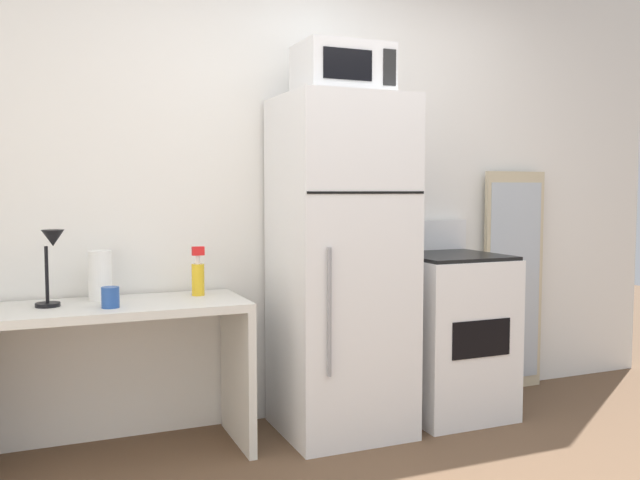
{
  "coord_description": "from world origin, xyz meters",
  "views": [
    {
      "loc": [
        -1.42,
        -1.89,
        1.28
      ],
      "look_at": [
        -0.17,
        1.1,
        1.04
      ],
      "focal_mm": 37.8,
      "sensor_mm": 36.0,
      "label": 1
    }
  ],
  "objects_px": {
    "desk": "(115,350)",
    "coffee_mug": "(110,297)",
    "microwave": "(343,71)",
    "leaning_mirror": "(513,281)",
    "desk_lamp": "(51,255)",
    "oven_range": "(449,333)",
    "paper_towel_roll": "(100,275)",
    "refrigerator": "(340,266)",
    "spray_bottle": "(198,276)"
  },
  "relations": [
    {
      "from": "desk",
      "to": "coffee_mug",
      "type": "relative_size",
      "value": 12.97
    },
    {
      "from": "microwave",
      "to": "leaning_mirror",
      "type": "height_order",
      "value": "microwave"
    },
    {
      "from": "desk_lamp",
      "to": "oven_range",
      "type": "height_order",
      "value": "desk_lamp"
    },
    {
      "from": "paper_towel_roll",
      "to": "refrigerator",
      "type": "bearing_deg",
      "value": -8.66
    },
    {
      "from": "coffee_mug",
      "to": "leaning_mirror",
      "type": "xyz_separation_m",
      "value": [
        2.51,
        0.33,
        -0.1
      ]
    },
    {
      "from": "paper_towel_roll",
      "to": "microwave",
      "type": "xyz_separation_m",
      "value": [
        1.2,
        -0.2,
        1.02
      ]
    },
    {
      "from": "refrigerator",
      "to": "oven_range",
      "type": "bearing_deg",
      "value": 1.09
    },
    {
      "from": "microwave",
      "to": "leaning_mirror",
      "type": "bearing_deg",
      "value": 12.18
    },
    {
      "from": "oven_range",
      "to": "microwave",
      "type": "bearing_deg",
      "value": -177.15
    },
    {
      "from": "paper_towel_roll",
      "to": "spray_bottle",
      "type": "xyz_separation_m",
      "value": [
        0.47,
        -0.04,
        -0.02
      ]
    },
    {
      "from": "desk_lamp",
      "to": "oven_range",
      "type": "relative_size",
      "value": 0.32
    },
    {
      "from": "desk",
      "to": "spray_bottle",
      "type": "relative_size",
      "value": 4.95
    },
    {
      "from": "desk",
      "to": "desk_lamp",
      "type": "relative_size",
      "value": 3.49
    },
    {
      "from": "paper_towel_roll",
      "to": "leaning_mirror",
      "type": "bearing_deg",
      "value": 1.95
    },
    {
      "from": "oven_range",
      "to": "leaning_mirror",
      "type": "relative_size",
      "value": 0.79
    },
    {
      "from": "coffee_mug",
      "to": "oven_range",
      "type": "bearing_deg",
      "value": 2.29
    },
    {
      "from": "leaning_mirror",
      "to": "paper_towel_roll",
      "type": "bearing_deg",
      "value": -178.05
    },
    {
      "from": "desk",
      "to": "microwave",
      "type": "xyz_separation_m",
      "value": [
        1.15,
        -0.07,
        1.37
      ]
    },
    {
      "from": "microwave",
      "to": "leaning_mirror",
      "type": "relative_size",
      "value": 0.33
    },
    {
      "from": "oven_range",
      "to": "leaning_mirror",
      "type": "xyz_separation_m",
      "value": [
        0.65,
        0.26,
        0.23
      ]
    },
    {
      "from": "coffee_mug",
      "to": "refrigerator",
      "type": "relative_size",
      "value": 0.05
    },
    {
      "from": "paper_towel_roll",
      "to": "leaning_mirror",
      "type": "height_order",
      "value": "leaning_mirror"
    },
    {
      "from": "desk",
      "to": "leaning_mirror",
      "type": "height_order",
      "value": "leaning_mirror"
    },
    {
      "from": "microwave",
      "to": "desk_lamp",
      "type": "bearing_deg",
      "value": 176.51
    },
    {
      "from": "coffee_mug",
      "to": "microwave",
      "type": "height_order",
      "value": "microwave"
    },
    {
      "from": "paper_towel_roll",
      "to": "coffee_mug",
      "type": "distance_m",
      "value": 0.25
    },
    {
      "from": "desk_lamp",
      "to": "spray_bottle",
      "type": "xyz_separation_m",
      "value": [
        0.69,
        0.08,
        -0.14
      ]
    },
    {
      "from": "spray_bottle",
      "to": "coffee_mug",
      "type": "xyz_separation_m",
      "value": [
        -0.45,
        -0.2,
        -0.05
      ]
    },
    {
      "from": "desk",
      "to": "leaning_mirror",
      "type": "distance_m",
      "value": 2.5
    },
    {
      "from": "spray_bottle",
      "to": "refrigerator",
      "type": "distance_m",
      "value": 0.74
    },
    {
      "from": "desk_lamp",
      "to": "refrigerator",
      "type": "bearing_deg",
      "value": -2.64
    },
    {
      "from": "desk",
      "to": "refrigerator",
      "type": "height_order",
      "value": "refrigerator"
    },
    {
      "from": "coffee_mug",
      "to": "oven_range",
      "type": "xyz_separation_m",
      "value": [
        1.86,
        0.07,
        -0.33
      ]
    },
    {
      "from": "desk_lamp",
      "to": "leaning_mirror",
      "type": "relative_size",
      "value": 0.25
    },
    {
      "from": "microwave",
      "to": "paper_towel_roll",
      "type": "bearing_deg",
      "value": 170.35
    },
    {
      "from": "refrigerator",
      "to": "microwave",
      "type": "bearing_deg",
      "value": -89.68
    },
    {
      "from": "coffee_mug",
      "to": "microwave",
      "type": "xyz_separation_m",
      "value": [
        1.17,
        0.04,
        1.1
      ]
    },
    {
      "from": "spray_bottle",
      "to": "leaning_mirror",
      "type": "bearing_deg",
      "value": 3.53
    },
    {
      "from": "desk",
      "to": "refrigerator",
      "type": "relative_size",
      "value": 0.7
    },
    {
      "from": "coffee_mug",
      "to": "desk",
      "type": "bearing_deg",
      "value": 77.18
    },
    {
      "from": "desk_lamp",
      "to": "coffee_mug",
      "type": "xyz_separation_m",
      "value": [
        0.24,
        -0.13,
        -0.19
      ]
    },
    {
      "from": "microwave",
      "to": "spray_bottle",
      "type": "bearing_deg",
      "value": 167.44
    },
    {
      "from": "coffee_mug",
      "to": "microwave",
      "type": "bearing_deg",
      "value": 1.95
    },
    {
      "from": "paper_towel_roll",
      "to": "refrigerator",
      "type": "height_order",
      "value": "refrigerator"
    },
    {
      "from": "spray_bottle",
      "to": "microwave",
      "type": "distance_m",
      "value": 1.28
    },
    {
      "from": "spray_bottle",
      "to": "leaning_mirror",
      "type": "relative_size",
      "value": 0.18
    },
    {
      "from": "oven_range",
      "to": "leaning_mirror",
      "type": "distance_m",
      "value": 0.74
    },
    {
      "from": "coffee_mug",
      "to": "leaning_mirror",
      "type": "height_order",
      "value": "leaning_mirror"
    },
    {
      "from": "desk",
      "to": "paper_towel_roll",
      "type": "height_order",
      "value": "paper_towel_roll"
    },
    {
      "from": "refrigerator",
      "to": "coffee_mug",
      "type": "bearing_deg",
      "value": -177.01
    }
  ]
}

